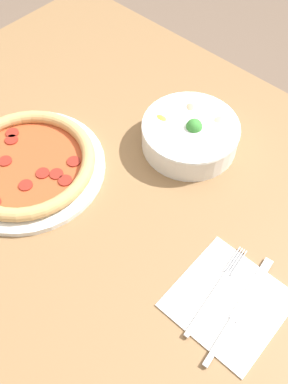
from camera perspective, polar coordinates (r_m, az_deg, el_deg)
ground_plane at (r=1.50m, az=-2.01°, el=-14.85°), size 8.00×8.00×0.00m
dining_table at (r=0.94m, az=-3.11°, el=-1.30°), size 1.10×0.83×0.75m
pizza at (r=0.86m, az=-15.39°, el=3.60°), size 0.30×0.30×0.04m
bowl at (r=0.86m, az=6.15°, el=7.80°), size 0.19×0.19×0.07m
napkin at (r=0.72m, az=11.20°, el=-14.11°), size 0.17×0.17×0.00m
fork at (r=0.72m, az=9.53°, el=-12.92°), size 0.03×0.18×0.00m
knife at (r=0.71m, az=12.26°, el=-15.58°), size 0.04×0.21×0.01m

